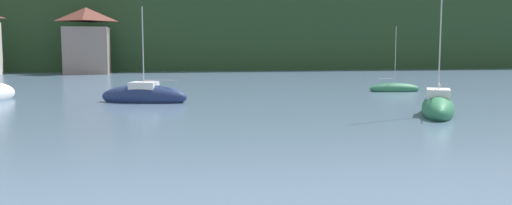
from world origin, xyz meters
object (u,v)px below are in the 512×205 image
(sailboat_far_9, at_px, (144,96))
(sailboat_far_4, at_px, (394,89))
(sailboat_mid_1, at_px, (438,107))
(shore_building_westcentral, at_px, (87,42))

(sailboat_far_9, bearing_deg, sailboat_far_4, -147.28)
(sailboat_far_9, bearing_deg, sailboat_mid_1, 167.59)
(sailboat_mid_1, height_order, sailboat_far_9, sailboat_mid_1)
(shore_building_westcentral, height_order, sailboat_mid_1, shore_building_westcentral)
(shore_building_westcentral, xyz_separation_m, sailboat_far_9, (9.31, -44.03, -4.37))
(shore_building_westcentral, distance_m, sailboat_mid_1, 60.83)
(sailboat_far_4, distance_m, sailboat_far_9, 22.60)
(sailboat_mid_1, height_order, sailboat_far_4, sailboat_mid_1)
(sailboat_far_4, height_order, sailboat_far_9, sailboat_far_9)
(sailboat_mid_1, bearing_deg, sailboat_far_4, 11.26)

